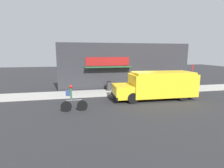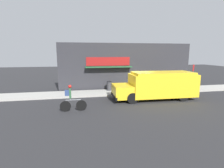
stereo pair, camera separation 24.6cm
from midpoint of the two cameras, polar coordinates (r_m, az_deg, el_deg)
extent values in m
plane|color=#2B2B2D|center=(15.53, 6.92, -3.59)|extent=(70.00, 70.00, 0.00)
cube|color=#ADAAA3|center=(16.52, 5.70, -2.44)|extent=(28.00, 2.17, 0.17)
cube|color=#2D2D33|center=(17.47, 4.47, 5.63)|extent=(13.34, 0.18, 4.60)
cube|color=maroon|center=(16.87, -1.78, 7.37)|extent=(4.23, 0.05, 0.82)
cube|color=#235633|center=(16.60, -1.58, 5.59)|extent=(4.44, 0.66, 0.10)
cube|color=yellow|center=(14.55, 15.57, -0.22)|extent=(5.16, 2.35, 1.72)
cube|color=yellow|center=(13.53, 2.99, -2.29)|extent=(1.47, 2.07, 0.95)
cube|color=yellow|center=(14.42, 15.75, 3.49)|extent=(4.75, 2.16, 0.17)
cube|color=black|center=(13.48, 0.22, -3.96)|extent=(0.18, 2.16, 0.24)
cube|color=red|center=(15.23, 8.62, 0.82)|extent=(0.04, 0.44, 0.44)
cylinder|color=black|center=(14.63, 4.15, -2.78)|extent=(0.81, 0.28, 0.81)
cylinder|color=black|center=(12.87, 6.26, -4.61)|extent=(0.81, 0.28, 0.81)
cylinder|color=black|center=(16.11, 18.20, -2.06)|extent=(0.81, 0.28, 0.81)
cylinder|color=black|center=(14.53, 21.73, -3.57)|extent=(0.81, 0.28, 0.81)
cylinder|color=black|center=(11.42, -10.29, -6.95)|extent=(0.69, 0.04, 0.69)
cylinder|color=black|center=(11.43, -15.31, -7.13)|extent=(0.69, 0.04, 0.69)
cylinder|color=#999EA3|center=(11.31, -12.88, -5.14)|extent=(0.95, 0.04, 0.04)
cylinder|color=#999EA3|center=(11.29, -13.78, -4.88)|extent=(0.04, 0.04, 0.12)
cube|color=#2D5B38|center=(11.20, -13.86, -3.00)|extent=(0.12, 0.20, 0.64)
sphere|color=red|center=(11.12, -13.95, -0.83)|extent=(0.21, 0.21, 0.21)
cube|color=navy|center=(11.20, -14.84, -2.88)|extent=(0.26, 0.14, 0.36)
cylinder|color=slate|center=(18.32, 24.16, 2.14)|extent=(0.07, 0.07, 2.46)
cube|color=red|center=(18.20, 24.45, 4.86)|extent=(0.45, 0.45, 0.60)
cylinder|color=#38383D|center=(16.42, -1.43, -0.71)|extent=(0.44, 0.44, 0.82)
cylinder|color=black|center=(16.34, -1.43, 0.77)|extent=(0.45, 0.45, 0.04)
camera|label=1|loc=(0.12, -90.48, -0.09)|focal=28.00mm
camera|label=2|loc=(0.12, 89.52, 0.09)|focal=28.00mm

